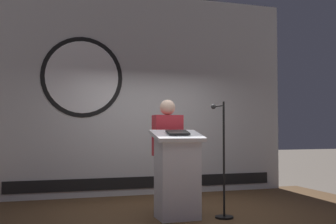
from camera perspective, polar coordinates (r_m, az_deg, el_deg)
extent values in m
cube|color=silver|center=(7.44, -2.95, 2.52)|extent=(5.33, 0.10, 3.58)
cylinder|color=black|center=(7.21, -11.72, 4.72)|extent=(1.38, 0.02, 1.38)
cylinder|color=white|center=(7.20, -11.72, 4.73)|extent=(1.23, 0.02, 1.23)
cube|color=black|center=(7.41, -2.86, -9.64)|extent=(4.80, 0.02, 0.20)
cube|color=silver|center=(5.44, 1.29, -9.10)|extent=(0.52, 0.40, 1.04)
cube|color=silver|center=(5.40, 1.29, -3.29)|extent=(0.64, 0.50, 0.16)
cube|color=black|center=(5.38, 1.35, -2.81)|extent=(0.28, 0.20, 0.07)
cylinder|color=black|center=(5.91, -0.07, -9.83)|extent=(0.26, 0.26, 0.78)
cube|color=red|center=(5.86, -0.07, -3.24)|extent=(0.40, 0.24, 0.57)
sphere|color=beige|center=(5.87, -0.07, 0.63)|extent=(0.22, 0.22, 0.22)
cylinder|color=black|center=(5.61, 7.75, -14.15)|extent=(0.24, 0.24, 0.02)
cylinder|color=black|center=(5.50, 7.71, -6.50)|extent=(0.03, 0.03, 1.52)
cylinder|color=black|center=(5.64, 6.96, 0.82)|extent=(0.02, 0.33, 0.02)
sphere|color=#262626|center=(5.79, 6.28, 0.74)|extent=(0.07, 0.07, 0.07)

